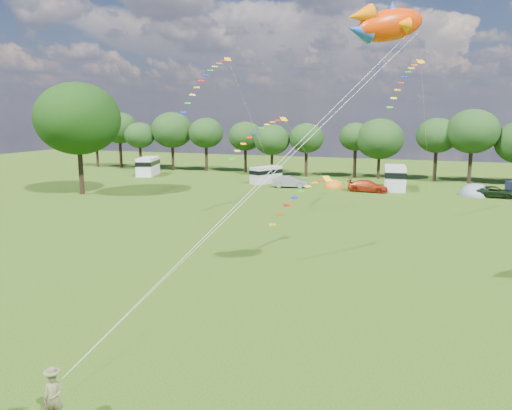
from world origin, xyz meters
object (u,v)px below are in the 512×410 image
(car_c, at_px, (368,186))
(fish_kite, at_px, (385,25))
(tent_orange, at_px, (334,187))
(campervan_c, at_px, (395,177))
(kite_flyer, at_px, (54,398))
(big_tree, at_px, (78,119))
(car_b, at_px, (290,182))
(car_d, at_px, (495,192))
(campervan_b, at_px, (266,174))
(tent_greyblue, at_px, (475,195))
(campervan_a, at_px, (148,166))

(car_c, relative_size, fish_kite, 1.26)
(tent_orange, bearing_deg, campervan_c, 8.35)
(campervan_c, distance_m, tent_orange, 7.89)
(tent_orange, xyz_separation_m, kite_flyer, (2.43, -53.58, 0.83))
(big_tree, distance_m, fish_kite, 45.25)
(car_b, height_order, car_c, car_b)
(car_c, distance_m, tent_orange, 5.24)
(tent_orange, bearing_deg, kite_flyer, -87.41)
(tent_orange, bearing_deg, car_d, -3.98)
(big_tree, xyz_separation_m, car_d, (46.55, 14.85, -8.37))
(big_tree, relative_size, car_c, 2.77)
(car_b, distance_m, campervan_b, 5.36)
(car_c, distance_m, kite_flyer, 51.49)
(big_tree, height_order, car_c, big_tree)
(kite_flyer, bearing_deg, car_c, 66.11)
(car_c, bearing_deg, car_b, 92.50)
(car_d, xyz_separation_m, tent_greyblue, (-2.03, 0.73, -0.63))
(tent_orange, bearing_deg, campervan_b, 174.25)
(car_d, height_order, tent_orange, car_d)
(big_tree, xyz_separation_m, fish_kite, (37.84, -24.41, 4.49))
(tent_orange, distance_m, fish_kite, 44.03)
(tent_orange, xyz_separation_m, fish_kite, (10.45, -40.59, 13.49))
(campervan_a, bearing_deg, fish_kite, -154.49)
(car_c, height_order, car_d, car_c)
(campervan_b, height_order, kite_flyer, campervan_b)
(campervan_c, bearing_deg, campervan_a, 80.71)
(fish_kite, bearing_deg, big_tree, 109.20)
(campervan_a, height_order, campervan_c, campervan_c)
(campervan_b, height_order, tent_greyblue, campervan_b)
(tent_orange, bearing_deg, car_b, -159.66)
(car_c, distance_m, car_d, 14.46)
(tent_orange, relative_size, fish_kite, 0.79)
(big_tree, xyz_separation_m, car_b, (21.96, 14.17, -8.25))
(tent_greyblue, height_order, kite_flyer, kite_flyer)
(campervan_b, distance_m, fish_kite, 47.87)
(tent_orange, distance_m, tent_greyblue, 17.14)
(campervan_b, bearing_deg, fish_kite, -129.85)
(campervan_a, relative_size, fish_kite, 1.65)
(car_b, xyz_separation_m, fish_kite, (15.88, -38.58, 12.74))
(car_b, distance_m, fish_kite, 43.62)
(campervan_a, relative_size, kite_flyer, 3.66)
(tent_orange, height_order, kite_flyer, kite_flyer)
(car_c, xyz_separation_m, tent_greyblue, (12.40, 1.54, -0.70))
(campervan_c, xyz_separation_m, tent_orange, (-7.65, -1.12, -1.59))
(car_d, bearing_deg, campervan_a, 85.18)
(big_tree, height_order, fish_kite, fish_kite)
(car_d, relative_size, tent_orange, 1.58)
(fish_kite, bearing_deg, tent_orange, 66.47)
(car_c, bearing_deg, fish_kite, -168.28)
(campervan_b, relative_size, tent_orange, 1.71)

